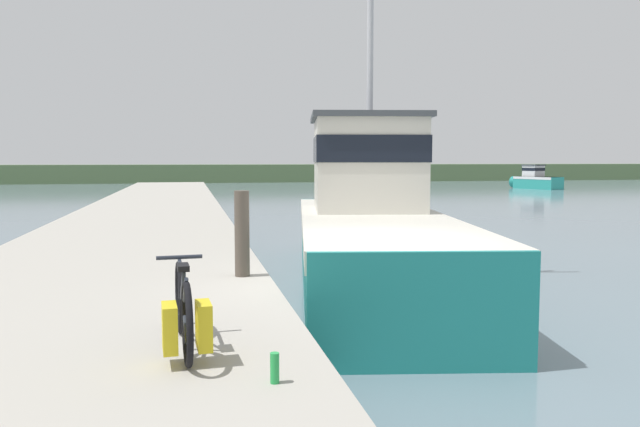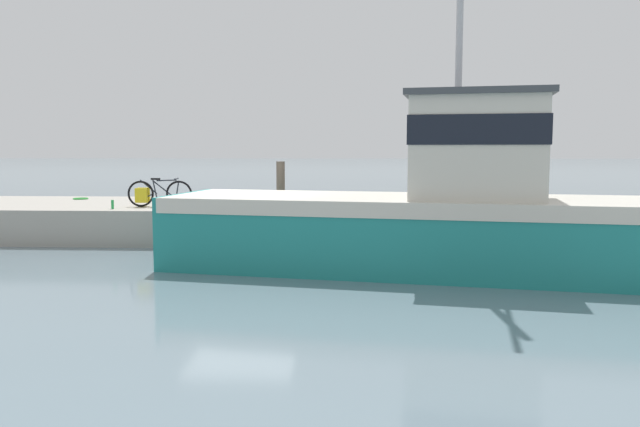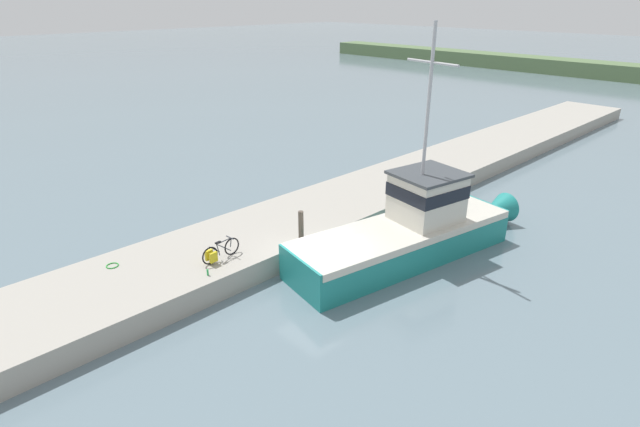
{
  "view_description": "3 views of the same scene",
  "coord_description": "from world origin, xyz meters",
  "px_view_note": "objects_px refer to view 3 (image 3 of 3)",
  "views": [
    {
      "loc": [
        -2.47,
        -8.38,
        2.67
      ],
      "look_at": [
        -0.26,
        2.04,
        1.74
      ],
      "focal_mm": 35.0,
      "sensor_mm": 36.0,
      "label": 1
    },
    {
      "loc": [
        14.28,
        2.59,
        2.53
      ],
      "look_at": [
        -0.03,
        1.85,
        1.05
      ],
      "focal_mm": 35.0,
      "sensor_mm": 36.0,
      "label": 2
    },
    {
      "loc": [
        12.49,
        -11.82,
        10.36
      ],
      "look_at": [
        -1.84,
        1.99,
        1.7
      ],
      "focal_mm": 28.0,
      "sensor_mm": 36.0,
      "label": 3
    }
  ],
  "objects_px": {
    "fishing_boat_main": "(413,229)",
    "mooring_post": "(301,225)",
    "bicycle_touring": "(218,252)",
    "water_bottle_on_curb": "(208,272)"
  },
  "relations": [
    {
      "from": "water_bottle_on_curb",
      "to": "bicycle_touring",
      "type": "bearing_deg",
      "value": 126.67
    },
    {
      "from": "fishing_boat_main",
      "to": "water_bottle_on_curb",
      "type": "xyz_separation_m",
      "value": [
        -3.2,
        -8.16,
        -0.19
      ]
    },
    {
      "from": "bicycle_touring",
      "to": "water_bottle_on_curb",
      "type": "bearing_deg",
      "value": -57.31
    },
    {
      "from": "mooring_post",
      "to": "water_bottle_on_curb",
      "type": "height_order",
      "value": "mooring_post"
    },
    {
      "from": "water_bottle_on_curb",
      "to": "mooring_post",
      "type": "bearing_deg",
      "value": 88.27
    },
    {
      "from": "fishing_boat_main",
      "to": "mooring_post",
      "type": "distance_m",
      "value": 4.79
    },
    {
      "from": "fishing_boat_main",
      "to": "bicycle_touring",
      "type": "bearing_deg",
      "value": -108.17
    },
    {
      "from": "mooring_post",
      "to": "water_bottle_on_curb",
      "type": "distance_m",
      "value": 4.53
    },
    {
      "from": "fishing_boat_main",
      "to": "bicycle_touring",
      "type": "distance_m",
      "value": 8.22
    },
    {
      "from": "bicycle_touring",
      "to": "mooring_post",
      "type": "distance_m",
      "value": 3.68
    }
  ]
}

